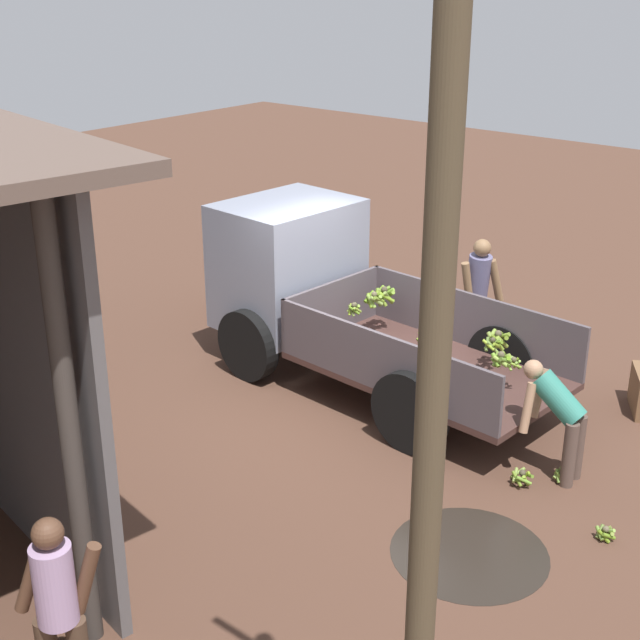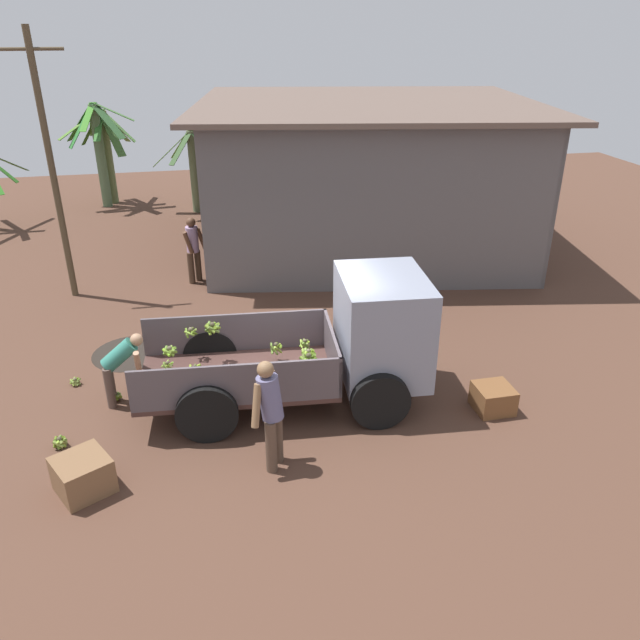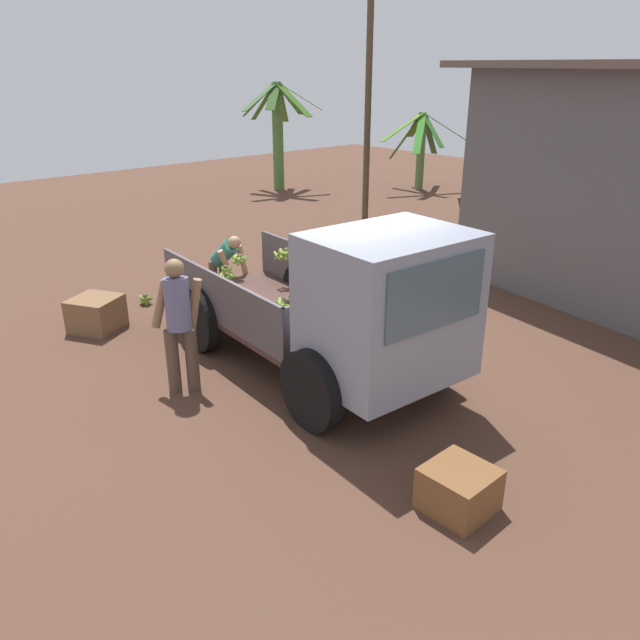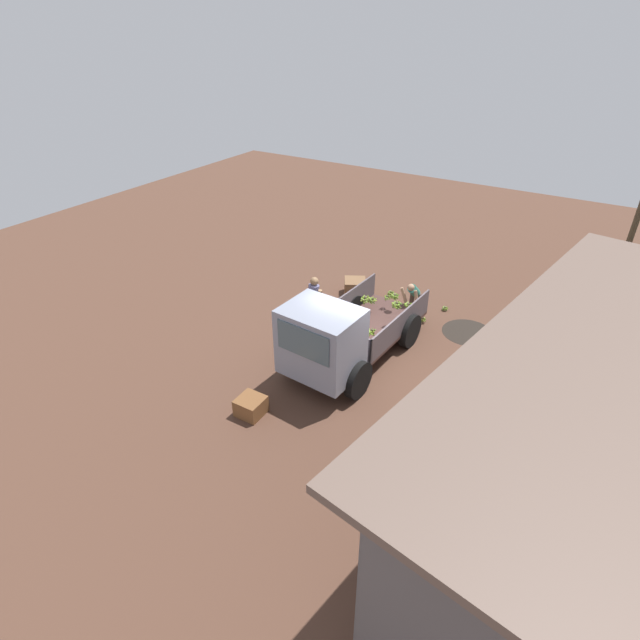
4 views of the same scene
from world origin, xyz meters
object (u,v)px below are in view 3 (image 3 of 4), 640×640
(banana_bunch_on_ground_0, at_px, (225,295))
(wooden_crate_0, at_px, (96,314))
(cargo_truck, at_px, (358,310))
(utility_pole, at_px, (368,106))
(person_bystander_near_shed, at_px, (472,219))
(wooden_crate_1, at_px, (459,489))
(person_worker_loading, at_px, (224,262))
(banana_bunch_on_ground_3, at_px, (145,299))
(banana_bunch_on_ground_2, at_px, (250,294))
(person_foreground_visitor, at_px, (179,320))
(banana_bunch_on_ground_1, at_px, (232,277))

(banana_bunch_on_ground_0, bearing_deg, wooden_crate_0, -95.65)
(cargo_truck, height_order, wooden_crate_0, cargo_truck)
(cargo_truck, height_order, utility_pole, utility_pole)
(person_bystander_near_shed, distance_m, wooden_crate_1, 8.15)
(person_worker_loading, distance_m, banana_bunch_on_ground_3, 1.53)
(utility_pole, height_order, banana_bunch_on_ground_2, utility_pole)
(person_worker_loading, relative_size, banana_bunch_on_ground_0, 6.12)
(person_foreground_visitor, height_order, wooden_crate_0, person_foreground_visitor)
(banana_bunch_on_ground_3, bearing_deg, person_bystander_near_shed, 70.92)
(person_worker_loading, bearing_deg, banana_bunch_on_ground_1, 138.85)
(banana_bunch_on_ground_3, distance_m, wooden_crate_1, 6.86)
(banana_bunch_on_ground_2, bearing_deg, banana_bunch_on_ground_1, 162.32)
(person_foreground_visitor, distance_m, banana_bunch_on_ground_3, 3.37)
(person_foreground_visitor, height_order, person_worker_loading, person_foreground_visitor)
(utility_pole, distance_m, wooden_crate_1, 10.23)
(person_worker_loading, height_order, banana_bunch_on_ground_3, person_worker_loading)
(banana_bunch_on_ground_3, relative_size, wooden_crate_1, 0.41)
(person_bystander_near_shed, distance_m, banana_bunch_on_ground_0, 5.39)
(person_bystander_near_shed, xyz_separation_m, wooden_crate_0, (-1.68, -7.36, -0.64))
(banana_bunch_on_ground_0, bearing_deg, person_foreground_visitor, -42.85)
(utility_pole, height_order, banana_bunch_on_ground_1, utility_pole)
(person_foreground_visitor, distance_m, wooden_crate_0, 2.69)
(person_foreground_visitor, height_order, person_bystander_near_shed, person_foreground_visitor)
(cargo_truck, xyz_separation_m, wooden_crate_0, (-4.13, -1.59, -0.86))
(banana_bunch_on_ground_2, xyz_separation_m, banana_bunch_on_ground_3, (-1.02, -1.50, -0.01))
(cargo_truck, relative_size, wooden_crate_0, 7.10)
(wooden_crate_0, bearing_deg, wooden_crate_1, 6.41)
(person_worker_loading, bearing_deg, banana_bunch_on_ground_3, -130.47)
(cargo_truck, distance_m, banana_bunch_on_ground_0, 4.09)
(wooden_crate_1, bearing_deg, wooden_crate_0, -173.59)
(banana_bunch_on_ground_3, bearing_deg, wooden_crate_1, -2.94)
(banana_bunch_on_ground_2, bearing_deg, cargo_truck, -15.07)
(person_foreground_visitor, xyz_separation_m, banana_bunch_on_ground_2, (-2.07, 2.54, -0.84))
(cargo_truck, relative_size, person_foreground_visitor, 2.81)
(banana_bunch_on_ground_1, relative_size, banana_bunch_on_ground_3, 0.85)
(utility_pole, distance_m, banana_bunch_on_ground_1, 5.16)
(utility_pole, relative_size, person_worker_loading, 4.60)
(cargo_truck, height_order, person_worker_loading, cargo_truck)
(person_foreground_visitor, relative_size, banana_bunch_on_ground_0, 8.34)
(utility_pole, distance_m, wooden_crate_0, 7.70)
(banana_bunch_on_ground_2, bearing_deg, wooden_crate_0, -101.51)
(person_foreground_visitor, distance_m, banana_bunch_on_ground_2, 3.38)
(person_worker_loading, relative_size, person_bystander_near_shed, 0.77)
(banana_bunch_on_ground_1, bearing_deg, person_worker_loading, -39.16)
(cargo_truck, distance_m, wooden_crate_1, 2.56)
(person_bystander_near_shed, height_order, banana_bunch_on_ground_0, person_bystander_near_shed)
(utility_pole, xyz_separation_m, person_bystander_near_shed, (2.81, 0.25, -2.10))
(person_worker_loading, xyz_separation_m, banana_bunch_on_ground_0, (-0.15, 0.07, -0.65))
(wooden_crate_1, bearing_deg, cargo_truck, 158.51)
(wooden_crate_0, distance_m, wooden_crate_1, 6.40)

